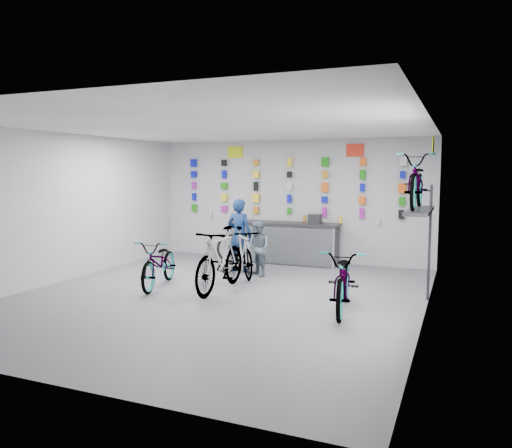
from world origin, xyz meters
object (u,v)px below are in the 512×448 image
at_px(bike_right, 344,279).
at_px(clerk, 239,235).
at_px(bike_center, 220,259).
at_px(counter, 284,243).
at_px(bike_left, 160,263).
at_px(bike_service, 242,252).
at_px(customer, 258,249).

distance_m(bike_right, clerk, 3.65).
relative_size(bike_center, clerk, 1.22).
xyz_separation_m(counter, bike_left, (-1.38, -3.30, -0.02)).
bearing_deg(bike_right, counter, 113.81).
bearing_deg(bike_left, bike_center, -8.18).
xyz_separation_m(bike_center, bike_service, (-0.17, 1.39, -0.08)).
xyz_separation_m(bike_center, clerk, (-0.44, 1.82, 0.22)).
relative_size(bike_service, customer, 1.45).
bearing_deg(customer, bike_center, -58.46).
relative_size(bike_right, clerk, 1.20).
bearing_deg(customer, bike_left, -93.73).
bearing_deg(counter, bike_service, -99.82).
distance_m(counter, bike_right, 4.27).
xyz_separation_m(bike_service, customer, (0.31, 0.09, 0.08)).
distance_m(clerk, customer, 0.71).
bearing_deg(customer, clerk, -173.82).
relative_size(bike_service, clerk, 1.05).
bearing_deg(bike_service, counter, 43.57).
relative_size(bike_center, bike_right, 1.01).
height_order(bike_service, customer, customer).
xyz_separation_m(bike_service, clerk, (-0.27, 0.43, 0.30)).
distance_m(counter, clerk, 1.50).
bearing_deg(counter, bike_center, -92.42).
xyz_separation_m(bike_center, customer, (0.14, 1.48, -0.00)).
distance_m(counter, bike_left, 3.58).
relative_size(counter, clerk, 1.66).
xyz_separation_m(counter, customer, (0.00, -1.69, 0.11)).
bearing_deg(bike_center, bike_left, -174.95).
distance_m(bike_center, bike_right, 2.46).
xyz_separation_m(bike_left, clerk, (0.81, 1.96, 0.35)).
relative_size(bike_right, bike_service, 1.14).
xyz_separation_m(counter, bike_center, (-0.13, -3.17, 0.11)).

